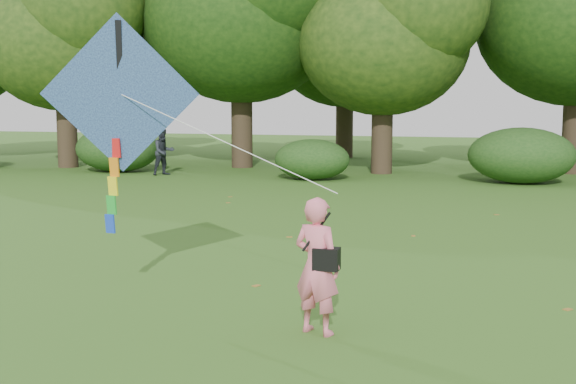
# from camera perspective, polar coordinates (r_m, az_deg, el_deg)

# --- Properties ---
(ground) EXTENTS (100.00, 100.00, 0.00)m
(ground) POSITION_cam_1_polar(r_m,az_deg,el_deg) (8.11, -0.37, -12.42)
(ground) COLOR #265114
(ground) RESTS_ON ground
(man_kite_flyer) EXTENTS (0.69, 0.56, 1.62)m
(man_kite_flyer) POSITION_cam_1_polar(r_m,az_deg,el_deg) (8.48, 2.31, -5.85)
(man_kite_flyer) COLOR pink
(man_kite_flyer) RESTS_ON ground
(bystander_left) EXTENTS (1.06, 1.08, 1.76)m
(bystander_left) POSITION_cam_1_polar(r_m,az_deg,el_deg) (27.23, -9.81, 3.17)
(bystander_left) COLOR #20242B
(bystander_left) RESTS_ON ground
(crossbody_bag) EXTENTS (0.43, 0.20, 0.68)m
(crossbody_bag) POSITION_cam_1_polar(r_m,az_deg,el_deg) (8.40, 3.04, -5.23)
(crossbody_bag) COLOR black
(crossbody_bag) RESTS_ON ground
(flying_kite) EXTENTS (4.12, 1.03, 2.94)m
(flying_kite) POSITION_cam_1_polar(r_m,az_deg,el_deg) (9.91, -13.12, 7.24)
(flying_kite) COLOR #232A98
(flying_kite) RESTS_ON ground
(tree_line) EXTENTS (54.70, 15.30, 9.48)m
(tree_line) POSITION_cam_1_polar(r_m,az_deg,el_deg) (30.35, 15.45, 12.34)
(tree_line) COLOR #3A2D1E
(tree_line) RESTS_ON ground
(shrub_band) EXTENTS (39.15, 3.22, 1.88)m
(shrub_band) POSITION_cam_1_polar(r_m,az_deg,el_deg) (25.17, 9.47, 2.80)
(shrub_band) COLOR #264919
(shrub_band) RESTS_ON ground
(fallen_leaves) EXTENTS (9.73, 11.49, 0.01)m
(fallen_leaves) POSITION_cam_1_polar(r_m,az_deg,el_deg) (13.72, 7.18, -4.32)
(fallen_leaves) COLOR olive
(fallen_leaves) RESTS_ON ground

